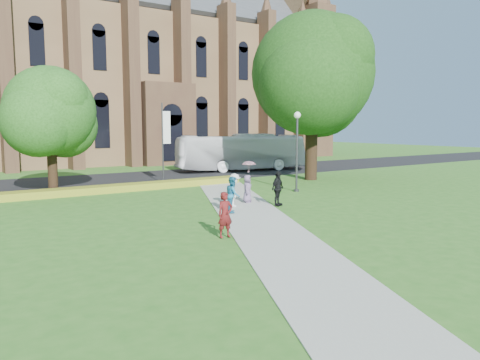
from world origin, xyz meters
TOP-DOWN VIEW (x-y plane):
  - ground at (0.00, 0.00)m, footprint 160.00×160.00m
  - road at (0.00, 20.00)m, footprint 160.00×10.00m
  - footpath at (0.00, 1.00)m, footprint 15.58×28.54m
  - flower_hedge at (-2.00, 13.20)m, footprint 18.00×1.40m
  - cathedral at (10.00, 39.73)m, footprint 52.60×18.25m
  - streetlamp at (7.50, 6.50)m, footprint 0.44×0.44m
  - large_tree at (13.00, 11.00)m, footprint 9.60×9.60m
  - street_tree_1 at (-6.00, 14.50)m, footprint 5.60×5.60m
  - banner_pole_0 at (2.11, 15.20)m, footprint 0.70×0.10m
  - tour_coach at (12.74, 20.41)m, footprint 13.01×5.36m
  - pedestrian_0 at (-3.37, -1.71)m, footprint 0.66×0.45m
  - pedestrian_1 at (-0.24, 2.46)m, footprint 1.06×1.11m
  - pedestrian_2 at (0.77, 3.82)m, footprint 1.19×1.32m
  - pedestrian_3 at (2.87, 2.77)m, footprint 1.18×0.82m
  - pedestrian_4 at (2.12, 4.54)m, footprint 0.89×0.88m
  - parasol at (2.30, 4.64)m, footprint 0.81×0.81m

SIDE VIEW (x-z plane):
  - ground at x=0.00m, z-range 0.00..0.00m
  - road at x=0.00m, z-range 0.00..0.02m
  - footpath at x=0.00m, z-range 0.00..0.04m
  - flower_hedge at x=-2.00m, z-range 0.00..0.45m
  - pedestrian_4 at x=2.12m, z-range 0.04..1.59m
  - pedestrian_0 at x=-3.37m, z-range 0.04..1.81m
  - pedestrian_2 at x=0.77m, z-range 0.04..1.81m
  - pedestrian_1 at x=-0.24m, z-range 0.04..1.84m
  - pedestrian_3 at x=2.87m, z-range 0.04..1.91m
  - tour_coach at x=12.74m, z-range 0.02..3.55m
  - parasol at x=2.30m, z-range 1.59..2.27m
  - streetlamp at x=7.50m, z-range 0.68..5.92m
  - banner_pole_0 at x=2.11m, z-range 0.39..6.39m
  - street_tree_1 at x=-6.00m, z-range 1.20..9.25m
  - large_tree at x=13.00m, z-range 1.77..14.97m
  - cathedral at x=10.00m, z-range -1.02..26.98m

